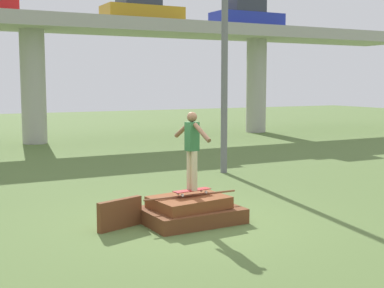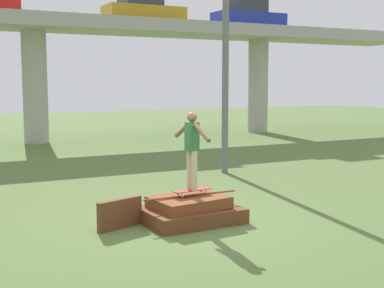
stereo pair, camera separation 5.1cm
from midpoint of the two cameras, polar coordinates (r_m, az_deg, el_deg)
name	(u,v)px [view 2 (the right image)]	position (r m, az deg, el deg)	size (l,w,h in m)	color
ground_plane	(191,222)	(10.80, 0.03, -8.31)	(80.00, 80.00, 0.00)	#567038
scrap_pile	(190,211)	(10.74, -0.04, -7.13)	(2.03, 1.43, 0.56)	brown
scrap_plank_loose	(120,214)	(10.37, -7.57, -7.39)	(0.98, 0.42, 0.57)	brown
skateboard	(192,190)	(10.67, 0.14, -4.98)	(0.82, 0.29, 0.09)	maroon
skater	(192,145)	(10.53, 0.14, -0.12)	(0.24, 1.21, 1.55)	#C6B78E
highway_overpass	(33,33)	(25.38, -16.52, 11.30)	(44.00, 3.59, 5.74)	#A8A59E
car_on_overpass_left	(248,16)	(29.54, 6.04, 13.42)	(3.84, 1.69, 1.37)	#1E2D9E
car_on_overpass_far_right	(143,11)	(27.53, -5.17, 13.93)	(3.95, 1.77, 1.35)	#B28419
utility_pole	(226,41)	(16.38, 3.69, 10.95)	(1.30, 0.20, 7.80)	slate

